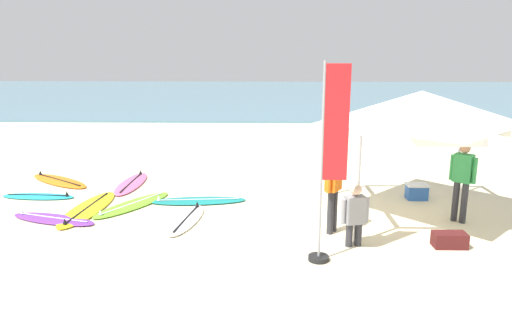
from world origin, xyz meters
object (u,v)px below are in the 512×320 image
at_px(surfboard_cyan, 38,196).
at_px(person_green, 462,177).
at_px(surfboard_pink, 131,183).
at_px(surfboard_yellow, 88,209).
at_px(surfboard_teal, 198,201).
at_px(person_grey, 355,213).
at_px(surfboard_lime, 133,205).
at_px(surfboard_orange, 59,181).
at_px(banner_flag, 328,173).
at_px(surfboard_white, 187,219).
at_px(gear_bag_near_tent, 450,240).
at_px(person_orange, 333,185).
at_px(surfboard_purple, 53,219).
at_px(canopy_tent, 421,108).
at_px(cooler_box, 417,191).

xyz_separation_m(surfboard_cyan, person_green, (9.79, -1.41, 0.95)).
bearing_deg(surfboard_pink, surfboard_yellow, -100.20).
relative_size(surfboard_teal, person_green, 1.38).
height_order(surfboard_cyan, person_grey, person_grey).
height_order(surfboard_lime, surfboard_orange, same).
height_order(surfboard_teal, banner_flag, banner_flag).
distance_m(surfboard_white, gear_bag_near_tent, 5.25).
distance_m(person_orange, person_grey, 0.81).
xyz_separation_m(surfboard_pink, surfboard_white, (2.01, -2.75, 0.00)).
height_order(surfboard_lime, surfboard_teal, same).
height_order(surfboard_lime, surfboard_purple, same).
bearing_deg(gear_bag_near_tent, canopy_tent, 95.43).
distance_m(surfboard_purple, surfboard_teal, 3.22).
bearing_deg(surfboard_lime, canopy_tent, -4.24).
bearing_deg(cooler_box, banner_flag, -127.12).
height_order(surfboard_cyan, cooler_box, cooler_box).
height_order(surfboard_lime, surfboard_cyan, same).
bearing_deg(surfboard_white, person_green, 1.22).
distance_m(surfboard_purple, surfboard_yellow, 0.84).
relative_size(surfboard_teal, cooler_box, 4.71).
xyz_separation_m(surfboard_white, banner_flag, (2.74, -1.84, 1.54)).
relative_size(surfboard_yellow, banner_flag, 0.77).
height_order(canopy_tent, surfboard_teal, canopy_tent).
xyz_separation_m(surfboard_lime, person_grey, (4.79, -2.17, 0.62)).
bearing_deg(cooler_box, surfboard_cyan, -179.15).
bearing_deg(banner_flag, cooler_box, 52.88).
distance_m(surfboard_teal, person_green, 5.95).
bearing_deg(banner_flag, surfboard_orange, 144.96).
bearing_deg(surfboard_cyan, surfboard_purple, -55.08).
bearing_deg(banner_flag, gear_bag_near_tent, 14.91).
relative_size(canopy_tent, person_orange, 1.89).
bearing_deg(banner_flag, person_green, 32.72).
height_order(person_green, person_grey, person_green).
xyz_separation_m(surfboard_pink, surfboard_lime, (0.56, -1.80, -0.00)).
distance_m(canopy_tent, person_grey, 2.91).
xyz_separation_m(surfboard_purple, person_grey, (6.22, -1.16, 0.62)).
bearing_deg(surfboard_yellow, banner_flag, -25.81).
height_order(person_orange, gear_bag_near_tent, person_orange).
relative_size(person_grey, cooler_box, 2.40).
bearing_deg(canopy_tent, person_green, -22.55).
height_order(person_green, banner_flag, banner_flag).
xyz_separation_m(canopy_tent, gear_bag_near_tent, (0.16, -1.69, -2.25)).
height_order(surfboard_lime, gear_bag_near_tent, gear_bag_near_tent).
bearing_deg(surfboard_lime, surfboard_teal, 12.82).
height_order(surfboard_purple, surfboard_yellow, same).
bearing_deg(person_orange, person_grey, -64.72).
bearing_deg(surfboard_yellow, surfboard_cyan, 150.66).
bearing_deg(person_grey, person_green, 28.50).
bearing_deg(surfboard_orange, person_grey, -29.27).
relative_size(surfboard_cyan, person_green, 1.09).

